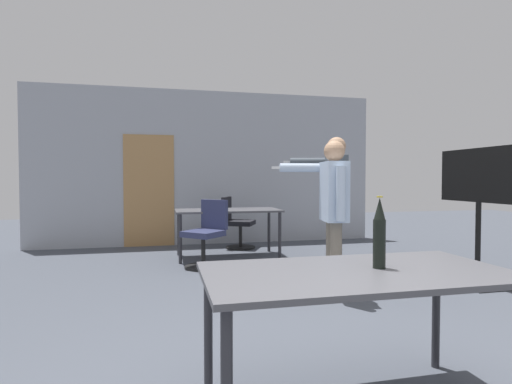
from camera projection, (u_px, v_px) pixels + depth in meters
back_wall at (207, 168)px, 7.61m from camera, size 6.52×0.12×2.91m
conference_table_near at (357, 284)px, 2.09m from camera, size 1.61×0.82×0.76m
conference_table_far at (228, 214)px, 6.30m from camera, size 1.63×0.78×0.76m
tv_screen at (479, 198)px, 4.59m from camera, size 0.44×1.21×1.59m
person_right_polo at (333, 202)px, 4.18m from camera, size 0.73×0.66×1.64m
person_far_watching at (335, 192)px, 5.07m from camera, size 0.75×0.79×1.77m
office_chair_side_rolled at (236, 224)px, 7.14m from camera, size 0.66×0.63×0.92m
office_chair_mid_tucked at (207, 236)px, 5.60m from camera, size 0.68×0.69×0.94m
beer_bottle at (379, 234)px, 2.14m from camera, size 0.07×0.07×0.39m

